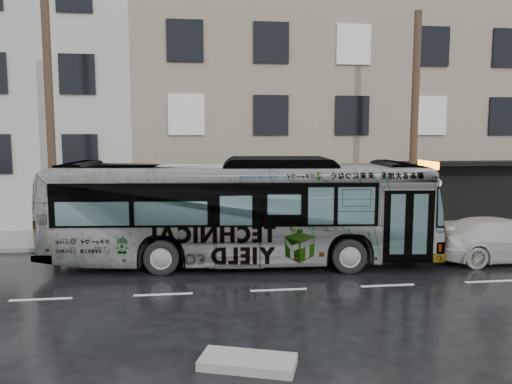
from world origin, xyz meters
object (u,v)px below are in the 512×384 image
Objects in this scene: bus at (241,211)px; utility_pole_rear at (50,126)px; utility_pole_front at (414,127)px; sign_post at (437,207)px; white_sedan at (503,240)px.

utility_pole_rear is at bearing 72.94° from bus.
bus is at bearing -159.17° from utility_pole_front.
sign_post is at bearing -66.47° from bus.
utility_pole_front reaches higher than bus.
utility_pole_front is 3.75× the size of sign_post.
white_sedan is at bearing -12.89° from utility_pole_rear.
utility_pole_rear is 0.70× the size of bus.
utility_pole_front is 1.75× the size of white_sedan.
sign_post is (15.10, 0.00, -3.30)m from utility_pole_rear.
white_sedan is at bearing -80.45° from sign_post.
bus is at bearing -161.71° from sign_post.
bus reaches higher than sign_post.
utility_pole_rear is 16.58m from white_sedan.
utility_pole_front is at bearing -63.92° from bus.
utility_pole_front is at bearing 0.00° from utility_pole_rear.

